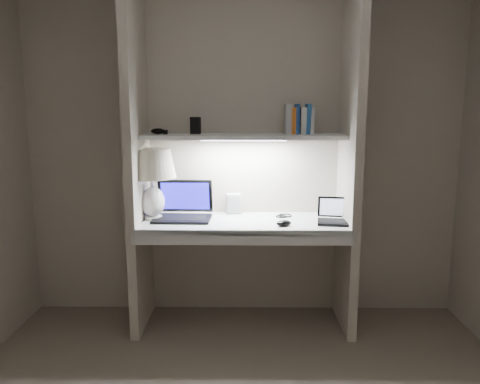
{
  "coord_description": "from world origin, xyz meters",
  "views": [
    {
      "loc": [
        0.01,
        -1.97,
        1.54
      ],
      "look_at": [
        -0.02,
        1.05,
        1.0
      ],
      "focal_mm": 35.0,
      "sensor_mm": 36.0,
      "label": 1
    }
  ],
  "objects_px": {
    "laptop_main": "(183,210)",
    "laptop_netbook": "(337,217)",
    "speaker": "(234,204)",
    "book_row": "(299,120)",
    "table_lamp": "(152,172)"
  },
  "relations": [
    {
      "from": "laptop_netbook",
      "to": "book_row",
      "type": "height_order",
      "value": "book_row"
    },
    {
      "from": "table_lamp",
      "to": "laptop_main",
      "type": "distance_m",
      "value": 0.35
    },
    {
      "from": "speaker",
      "to": "book_row",
      "type": "relative_size",
      "value": 0.71
    },
    {
      "from": "table_lamp",
      "to": "laptop_netbook",
      "type": "distance_m",
      "value": 1.32
    },
    {
      "from": "laptop_netbook",
      "to": "book_row",
      "type": "bearing_deg",
      "value": 148.24
    },
    {
      "from": "laptop_main",
      "to": "book_row",
      "type": "distance_m",
      "value": 1.04
    },
    {
      "from": "laptop_netbook",
      "to": "speaker",
      "type": "height_order",
      "value": "laptop_netbook"
    },
    {
      "from": "laptop_main",
      "to": "laptop_netbook",
      "type": "distance_m",
      "value": 1.08
    },
    {
      "from": "table_lamp",
      "to": "book_row",
      "type": "distance_m",
      "value": 1.1
    },
    {
      "from": "speaker",
      "to": "book_row",
      "type": "height_order",
      "value": "book_row"
    },
    {
      "from": "table_lamp",
      "to": "book_row",
      "type": "bearing_deg",
      "value": 7.07
    },
    {
      "from": "book_row",
      "to": "speaker",
      "type": "bearing_deg",
      "value": 172.56
    },
    {
      "from": "speaker",
      "to": "laptop_netbook",
      "type": "bearing_deg",
      "value": -31.16
    },
    {
      "from": "table_lamp",
      "to": "laptop_netbook",
      "type": "bearing_deg",
      "value": -3.73
    },
    {
      "from": "laptop_netbook",
      "to": "laptop_main",
      "type": "bearing_deg",
      "value": -177.87
    }
  ]
}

